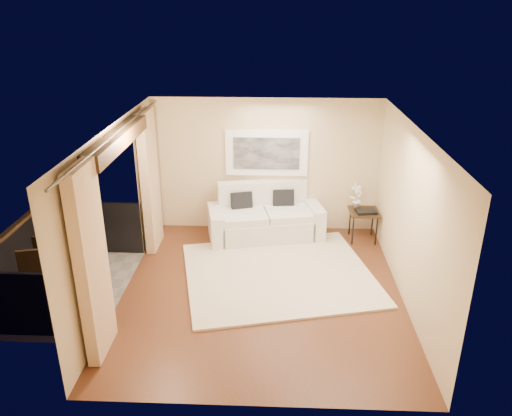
# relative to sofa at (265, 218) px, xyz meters

# --- Properties ---
(floor) EXTENTS (5.00, 5.00, 0.00)m
(floor) POSITION_rel_sofa_xyz_m (0.01, -2.10, -0.38)
(floor) COLOR #5B311A
(floor) RESTS_ON ground
(room_shell) EXTENTS (5.00, 6.40, 5.00)m
(room_shell) POSITION_rel_sofa_xyz_m (-2.12, -2.10, 2.14)
(room_shell) COLOR white
(room_shell) RESTS_ON ground
(balcony) EXTENTS (1.81, 2.60, 1.17)m
(balcony) POSITION_rel_sofa_xyz_m (-3.30, -2.10, -0.20)
(balcony) COLOR #605B56
(balcony) RESTS_ON ground
(curtains) EXTENTS (0.16, 4.80, 2.64)m
(curtains) POSITION_rel_sofa_xyz_m (-2.10, -2.10, 0.96)
(curtains) COLOR #D3AC81
(curtains) RESTS_ON ground
(artwork) EXTENTS (1.62, 0.07, 0.92)m
(artwork) POSITION_rel_sofa_xyz_m (0.02, 0.37, 1.24)
(artwork) COLOR white
(artwork) RESTS_ON room_shell
(rug) EXTENTS (3.68, 3.38, 0.04)m
(rug) POSITION_rel_sofa_xyz_m (0.28, -1.55, -0.36)
(rug) COLOR beige
(rug) RESTS_ON floor
(sofa) EXTENTS (2.37, 1.39, 1.07)m
(sofa) POSITION_rel_sofa_xyz_m (0.00, 0.00, 0.00)
(sofa) COLOR silver
(sofa) RESTS_ON floor
(side_table) EXTENTS (0.57, 0.57, 0.62)m
(side_table) POSITION_rel_sofa_xyz_m (1.94, -0.10, 0.18)
(side_table) COLOR #322010
(side_table) RESTS_ON floor
(tray) EXTENTS (0.41, 0.33, 0.05)m
(tray) POSITION_rel_sofa_xyz_m (1.95, -0.17, 0.26)
(tray) COLOR black
(tray) RESTS_ON side_table
(orchid) EXTENTS (0.32, 0.30, 0.50)m
(orchid) POSITION_rel_sofa_xyz_m (1.80, 0.07, 0.49)
(orchid) COLOR white
(orchid) RESTS_ON side_table
(bistro_table) EXTENTS (0.64, 0.64, 0.76)m
(bistro_table) POSITION_rel_sofa_xyz_m (-2.91, -2.20, 0.30)
(bistro_table) COLOR #322010
(bistro_table) RESTS_ON balcony
(balcony_chair_far) EXTENTS (0.47, 0.48, 0.93)m
(balcony_chair_far) POSITION_rel_sofa_xyz_m (-3.45, -2.06, 0.16)
(balcony_chair_far) COLOR #322010
(balcony_chair_far) RESTS_ON balcony
(balcony_chair_near) EXTENTS (0.56, 0.57, 1.08)m
(balcony_chair_near) POSITION_rel_sofa_xyz_m (-3.27, -2.93, 0.25)
(balcony_chair_near) COLOR #322010
(balcony_chair_near) RESTS_ON balcony
(ice_bucket) EXTENTS (0.18, 0.18, 0.20)m
(ice_bucket) POSITION_rel_sofa_xyz_m (-3.07, -2.14, 0.48)
(ice_bucket) COLOR silver
(ice_bucket) RESTS_ON bistro_table
(candle) EXTENTS (0.06, 0.06, 0.07)m
(candle) POSITION_rel_sofa_xyz_m (-2.82, -2.09, 0.42)
(candle) COLOR red
(candle) RESTS_ON bistro_table
(vase) EXTENTS (0.04, 0.04, 0.18)m
(vase) POSITION_rel_sofa_xyz_m (-2.91, -2.38, 0.47)
(vase) COLOR white
(vase) RESTS_ON bistro_table
(glass_a) EXTENTS (0.06, 0.06, 0.12)m
(glass_a) POSITION_rel_sofa_xyz_m (-2.83, -2.27, 0.44)
(glass_a) COLOR silver
(glass_a) RESTS_ON bistro_table
(glass_b) EXTENTS (0.06, 0.06, 0.12)m
(glass_b) POSITION_rel_sofa_xyz_m (-2.73, -2.20, 0.44)
(glass_b) COLOR white
(glass_b) RESTS_ON bistro_table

